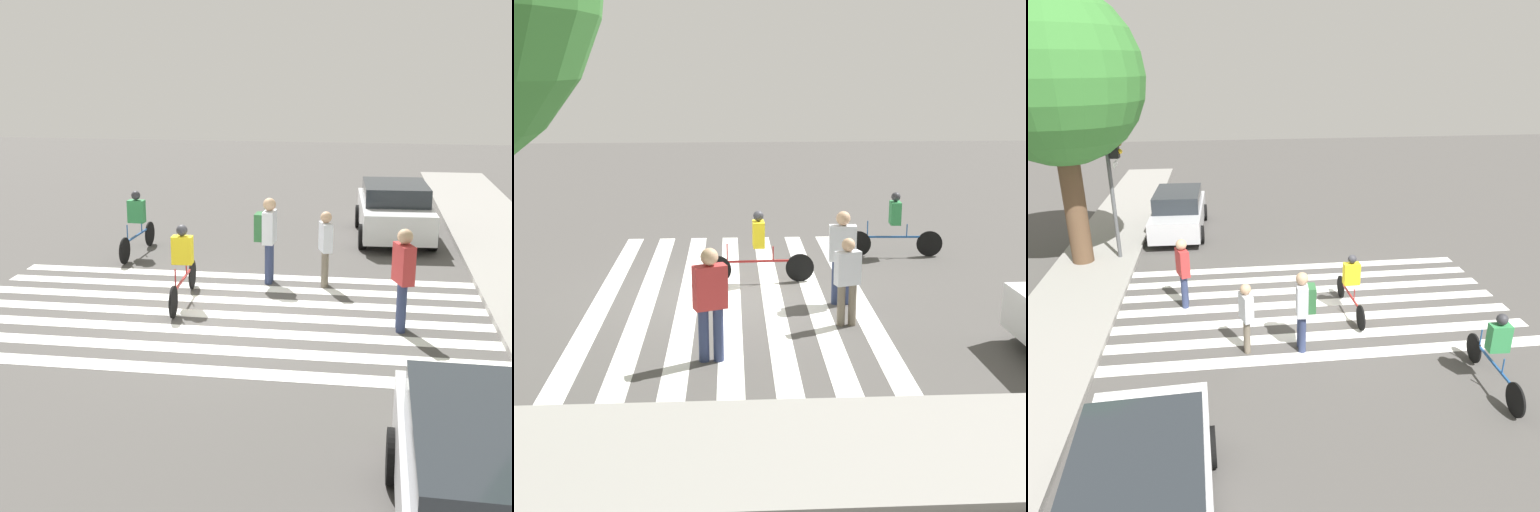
{
  "view_description": "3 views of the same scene",
  "coord_description": "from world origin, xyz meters",
  "views": [
    {
      "loc": [
        12.43,
        2.52,
        4.61
      ],
      "look_at": [
        0.24,
        0.72,
        1.24
      ],
      "focal_mm": 50.0,
      "sensor_mm": 36.0,
      "label": 1
    },
    {
      "loc": [
        -0.04,
        13.82,
        4.52
      ],
      "look_at": [
        -0.8,
        0.19,
        0.87
      ],
      "focal_mm": 50.0,
      "sensor_mm": 36.0,
      "label": 2
    },
    {
      "loc": [
        -11.67,
        2.27,
        5.98
      ],
      "look_at": [
        1.01,
        0.62,
        0.99
      ],
      "focal_mm": 35.0,
      "sensor_mm": 36.0,
      "label": 3
    }
  ],
  "objects": [
    {
      "name": "car_parked_dark_suv",
      "position": [
        6.56,
        3.85,
        0.79
      ],
      "size": [
        4.55,
        1.97,
        1.57
      ],
      "rotation": [
        0.0,
        0.0,
        -0.02
      ],
      "color": "#B7B7BC",
      "rests_on": "ground_plane"
    },
    {
      "name": "ground_plane",
      "position": [
        0.0,
        0.0,
        0.0
      ],
      "size": [
        60.0,
        60.0,
        0.0
      ],
      "primitive_type": "plane",
      "color": "#4C4947"
    },
    {
      "name": "car_parked_silver_sedan",
      "position": [
        -6.64,
        3.45,
        0.76
      ],
      "size": [
        4.09,
        2.09,
        1.49
      ],
      "rotation": [
        0.0,
        0.0,
        0.04
      ],
      "color": "silver",
      "rests_on": "ground_plane"
    },
    {
      "name": "cyclist_far_lane",
      "position": [
        -3.99,
        -2.86,
        0.86
      ],
      "size": [
        2.37,
        0.41,
        1.59
      ],
      "rotation": [
        0.0,
        0.0,
        -0.05
      ],
      "color": "black",
      "rests_on": "ground_plane"
    },
    {
      "name": "pedestrian_adult_yellow_jacket",
      "position": [
        0.3,
        3.32,
        1.04
      ],
      "size": [
        0.56,
        0.39,
        1.84
      ],
      "rotation": [
        0.0,
        0.0,
        3.49
      ],
      "color": "navy",
      "rests_on": "ground_plane"
    },
    {
      "name": "pedestrian_adult_blue_shirt",
      "position": [
        -2.17,
        0.61,
        1.08
      ],
      "size": [
        0.53,
        0.44,
        1.85
      ],
      "rotation": [
        0.0,
        0.0,
        -0.07
      ],
      "color": "navy",
      "rests_on": "ground_plane"
    },
    {
      "name": "cyclist_near_curb",
      "position": [
        -0.61,
        -0.86,
        0.86
      ],
      "size": [
        2.4,
        0.41,
        1.57
      ],
      "rotation": [
        0.0,
        0.0,
        0.03
      ],
      "color": "black",
      "rests_on": "ground_plane"
    },
    {
      "name": "crosswalk_stripes",
      "position": [
        -0.0,
        0.0,
        0.0
      ],
      "size": [
        5.46,
        10.0,
        0.01
      ],
      "color": "white",
      "rests_on": "ground_plane"
    },
    {
      "name": "sidewalk_curb",
      "position": [
        0.0,
        6.25,
        0.07
      ],
      "size": [
        36.0,
        2.5,
        0.14
      ],
      "color": "gray",
      "rests_on": "ground_plane"
    },
    {
      "name": "traffic_light",
      "position": [
        3.79,
        5.44,
        3.04
      ],
      "size": [
        0.6,
        0.5,
        4.34
      ],
      "color": "#515456",
      "rests_on": "ground_plane"
    },
    {
      "name": "street_tree",
      "position": [
        3.54,
        6.64,
        5.57
      ],
      "size": [
        4.89,
        4.89,
        8.06
      ],
      "color": "brown",
      "rests_on": "ground_plane"
    },
    {
      "name": "pedestrian_adult_tall_backpack",
      "position": [
        -2.08,
        1.85,
        0.91
      ],
      "size": [
        0.49,
        0.32,
        1.61
      ],
      "rotation": [
        0.0,
        0.0,
        3.44
      ],
      "color": "#6B6051",
      "rests_on": "ground_plane"
    }
  ]
}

